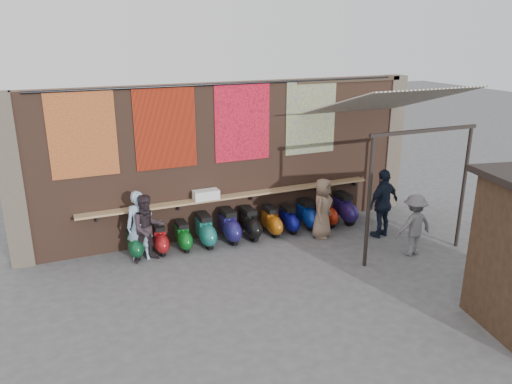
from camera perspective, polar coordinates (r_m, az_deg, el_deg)
ground at (r=11.53m, az=1.85°, el=-9.02°), size 70.00×70.00×0.00m
brick_wall at (r=13.17m, az=-3.09°, el=3.73°), size 10.00×0.40×4.00m
pier_left at (r=12.42m, az=-26.17°, el=1.01°), size 0.50×0.50×4.00m
pier_right at (r=15.70m, az=15.05°, el=5.46°), size 0.50×0.50×4.00m
eating_counter at (r=13.09m, az=-2.46°, el=-0.45°), size 8.00×0.32×0.05m
shelf_box at (r=12.77m, az=-5.73°, el=-0.32°), size 0.65×0.32×0.24m
tapestry_redgold at (r=11.99m, az=-19.22°, el=6.25°), size 1.50×0.02×2.00m
tapestry_sun at (r=12.27m, az=-10.32°, el=7.20°), size 1.50×0.02×2.00m
tapestry_orange at (r=12.86m, az=-1.56°, el=7.97°), size 1.50×0.02×2.00m
tapestry_multi at (r=13.73m, az=6.29°, el=8.50°), size 1.50×0.02×2.00m
hang_rail at (r=12.61m, az=-2.87°, el=12.25°), size 9.50×0.06×0.06m
scooter_stool_0 at (r=12.43m, az=-13.72°, el=-5.71°), size 0.33×0.73×0.70m
scooter_stool_1 at (r=12.52m, az=-10.96°, el=-5.30°), size 0.34×0.75×0.71m
scooter_stool_2 at (r=12.62m, az=-8.35°, el=-5.00°), size 0.33×0.74×0.70m
scooter_stool_3 at (r=12.73m, az=-5.82°, el=-4.40°), size 0.39×0.86×0.81m
scooter_stool_4 at (r=12.93m, az=-3.08°, el=-3.90°), size 0.40×0.89×0.84m
scooter_stool_5 at (r=13.11m, az=-0.73°, el=-3.64°), size 0.38×0.85×0.81m
scooter_stool_6 at (r=13.35m, az=1.76°, el=-3.37°), size 0.36×0.80×0.76m
scooter_stool_7 at (r=13.59m, az=3.77°, el=-3.14°), size 0.33×0.73×0.69m
scooter_stool_8 at (r=13.86m, az=5.83°, el=-2.59°), size 0.37×0.82×0.78m
scooter_stool_9 at (r=14.14m, az=8.01°, el=-2.32°), size 0.35×0.78×0.74m
scooter_stool_10 at (r=14.40m, az=10.03°, el=-1.84°), size 0.40×0.89×0.85m
diner_left at (r=12.09m, az=-13.16°, el=-3.80°), size 0.65×0.46×1.69m
diner_right at (r=11.98m, az=-12.27°, el=-4.08°), size 0.87×0.72×1.64m
shopper_navy at (r=13.47m, az=14.33°, el=-1.27°), size 1.16×0.70×1.84m
shopper_grey at (r=12.63m, az=17.60°, el=-3.62°), size 0.99×0.58×1.53m
shopper_tan at (r=13.17m, az=7.61°, el=-1.84°), size 0.93×0.90×1.61m
awning_canvas at (r=13.01m, az=14.55°, el=9.98°), size 3.20×3.28×0.97m
awning_ledger at (r=14.25m, az=10.71°, el=12.50°), size 3.30×0.08×0.12m
awning_header at (r=11.95m, az=18.76°, el=6.65°), size 3.00×0.08×0.08m
awning_post_left at (r=11.46m, az=12.77°, el=-1.22°), size 0.09×0.09×3.10m
awning_post_right at (r=13.26m, az=22.62°, el=0.43°), size 0.09×0.09×3.10m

